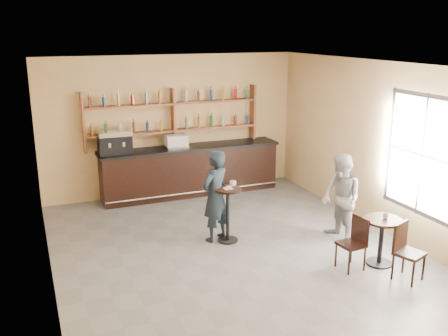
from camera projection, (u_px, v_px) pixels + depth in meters
name	position (u px, v px, depth m)	size (l,w,h in m)	color
floor	(231.00, 248.00, 8.84)	(7.00, 7.00, 0.00)	slate
ceiling	(231.00, 65.00, 7.98)	(7.00, 7.00, 0.00)	white
wall_back	(172.00, 125.00, 11.53)	(7.00, 7.00, 0.00)	tan
wall_front	(359.00, 240.00, 5.29)	(7.00, 7.00, 0.00)	tan
wall_left	(43.00, 181.00, 7.32)	(7.00, 7.00, 0.00)	tan
wall_right	(376.00, 146.00, 9.50)	(7.00, 7.00, 0.00)	tan
window_pane	(422.00, 155.00, 8.40)	(2.00, 2.00, 0.00)	white
window_frame	(422.00, 155.00, 8.40)	(0.04, 1.70, 2.10)	black
shelf_unit	(173.00, 117.00, 11.36)	(4.00, 0.26, 1.40)	brown
liquor_bottles	(173.00, 110.00, 11.31)	(3.68, 0.10, 1.00)	#8C5919
bar_counter	(190.00, 170.00, 11.61)	(4.21, 0.82, 1.14)	black
espresso_machine	(115.00, 142.00, 10.77)	(0.70, 0.45, 0.50)	black
pastry_case	(176.00, 141.00, 11.29)	(0.50, 0.40, 0.30)	silver
pedestal_table	(228.00, 215.00, 9.02)	(0.49, 0.49, 1.01)	black
napkin	(228.00, 188.00, 8.88)	(0.15, 0.15, 0.00)	white
donut	(229.00, 187.00, 8.87)	(0.11, 0.11, 0.04)	#C47947
cup_pedestal	(233.00, 183.00, 9.01)	(0.12, 0.12, 0.10)	white
man_main	(215.00, 196.00, 8.98)	(0.62, 0.40, 1.69)	black
cafe_table	(381.00, 242.00, 8.15)	(0.63, 0.63, 0.80)	black
cup_cafe	(386.00, 216.00, 8.05)	(0.10, 0.10, 0.10)	white
chair_west	(351.00, 244.00, 7.98)	(0.38, 0.38, 0.87)	black
chair_south	(410.00, 253.00, 7.62)	(0.39, 0.39, 0.90)	black
patron_second	(341.00, 199.00, 8.96)	(0.79, 0.61, 1.62)	gray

